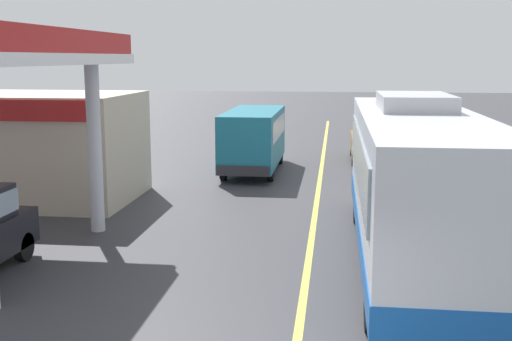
# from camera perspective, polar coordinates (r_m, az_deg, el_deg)

# --- Properties ---
(ground) EXTENTS (120.00, 120.00, 0.00)m
(ground) POSITION_cam_1_polar(r_m,az_deg,el_deg) (26.76, 5.84, 0.25)
(ground) COLOR #38383D
(lane_divider_stripe) EXTENTS (0.16, 50.00, 0.01)m
(lane_divider_stripe) POSITION_cam_1_polar(r_m,az_deg,el_deg) (21.84, 5.54, -1.94)
(lane_divider_stripe) COLOR #D8CC4C
(lane_divider_stripe) RESTS_ON ground
(coach_bus_main) EXTENTS (2.60, 11.04, 3.69)m
(coach_bus_main) POSITION_cam_1_polar(r_m,az_deg,el_deg) (14.57, 14.07, -1.34)
(coach_bus_main) COLOR silver
(coach_bus_main) RESTS_ON ground
(minibus_opposing_lane) EXTENTS (2.04, 6.13, 2.44)m
(minibus_opposing_lane) POSITION_cam_1_polar(r_m,az_deg,el_deg) (25.60, -0.20, 3.19)
(minibus_opposing_lane) COLOR teal
(minibus_opposing_lane) RESTS_ON ground
(car_trailing_behind_bus) EXTENTS (1.70, 4.20, 1.82)m
(car_trailing_behind_bus) POSITION_cam_1_polar(r_m,az_deg,el_deg) (28.76, 10.17, 2.87)
(car_trailing_behind_bus) COLOR olive
(car_trailing_behind_bus) RESTS_ON ground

